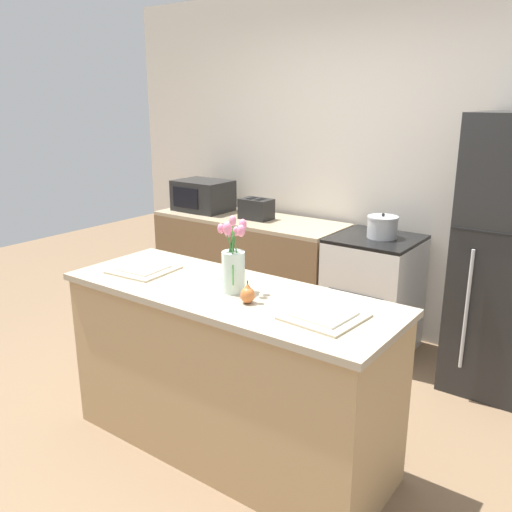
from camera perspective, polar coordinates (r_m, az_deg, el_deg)
name	(u,v)px	position (r m, az deg, el deg)	size (l,w,h in m)	color
ground_plane	(229,446)	(3.18, -2.81, -19.39)	(10.00, 10.00, 0.00)	brown
back_wall	(390,166)	(4.35, 13.90, 9.15)	(5.20, 0.08, 2.70)	silver
kitchen_island	(228,371)	(2.94, -2.94, -12.04)	(1.80, 0.66, 0.92)	tan
back_counter	(249,267)	(4.72, -0.73, -1.16)	(1.68, 0.60, 0.88)	brown
stove_range	(373,294)	(4.16, 12.18, -3.96)	(0.60, 0.61, 0.88)	silver
flower_vase	(233,265)	(2.67, -2.45, -0.94)	(0.15, 0.15, 0.41)	silver
pear_figurine	(248,294)	(2.56, -0.89, -4.04)	(0.07, 0.07, 0.11)	#C66B33
plate_setting_left	(144,269)	(3.11, -11.73, -1.35)	(0.34, 0.34, 0.02)	beige
plate_setting_right	(324,316)	(2.42, 7.22, -6.27)	(0.34, 0.34, 0.02)	beige
toaster	(256,209)	(4.53, 0.03, 4.98)	(0.28, 0.18, 0.17)	black
cooking_pot	(382,227)	(4.02, 13.16, 3.00)	(0.22, 0.22, 0.18)	#B2B5B7
microwave	(203,196)	(4.90, -5.60, 6.35)	(0.48, 0.37, 0.27)	black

